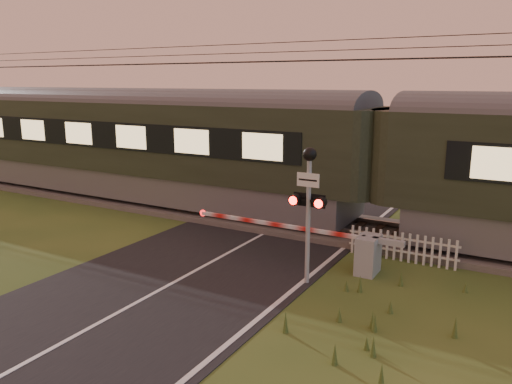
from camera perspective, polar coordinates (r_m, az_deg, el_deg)
The scene contains 8 objects.
ground at distance 12.45m, azimuth -10.19°, elevation -10.66°, with size 160.00×160.00×0.00m, color #2C491C.
road at distance 12.27m, azimuth -10.83°, elevation -10.99°, with size 6.00×140.00×0.03m.
track_bed at distance 17.60m, azimuth 3.41°, elevation -3.28°, with size 140.00×3.40×0.39m.
overhead_wires at distance 16.95m, azimuth 3.67°, elevation 15.45°, with size 120.00×0.62×0.62m.
train at distance 15.95m, azimuth 14.31°, elevation 3.32°, with size 45.67×3.15×4.26m.
boom_gate at distance 13.30m, azimuth 11.49°, elevation -6.59°, with size 6.19×0.77×1.02m.
crossing_signal at distance 11.86m, azimuth 6.05°, elevation 0.07°, with size 0.86×0.35×3.37m.
picket_fence at distance 14.35m, azimuth 16.33°, elevation -6.03°, with size 3.02×0.07×0.82m.
Camera 1 is at (7.44, -8.71, 4.87)m, focal length 35.00 mm.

